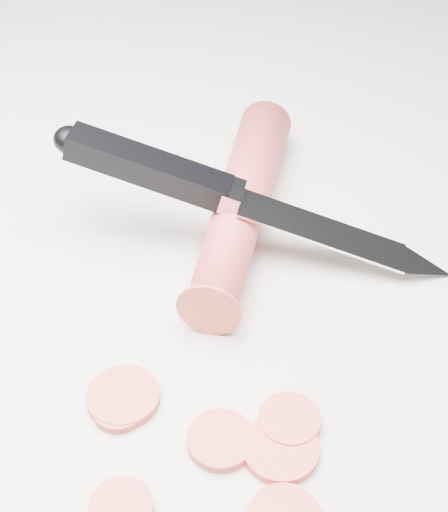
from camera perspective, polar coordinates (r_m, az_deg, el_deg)
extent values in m
plane|color=silver|center=(0.43, -3.58, -6.70)|extent=(2.40, 2.40, 0.00)
cylinder|color=#C93438|center=(0.49, 1.45, 4.30)|extent=(0.10, 0.21, 0.03)
cylinder|color=#DF4737|center=(0.37, -8.23, -19.33)|extent=(0.03, 0.03, 0.01)
cylinder|color=#DF4737|center=(0.40, -8.05, -11.09)|extent=(0.04, 0.04, 0.01)
cylinder|color=#DF4737|center=(0.39, 5.25, -13.00)|extent=(0.03, 0.03, 0.01)
cylinder|color=#DF4737|center=(0.38, 4.54, -15.14)|extent=(0.04, 0.04, 0.01)
cylinder|color=#DF4737|center=(0.38, -0.25, -14.52)|extent=(0.04, 0.04, 0.01)
cylinder|color=#DF4737|center=(0.40, -8.37, -12.02)|extent=(0.03, 0.03, 0.01)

